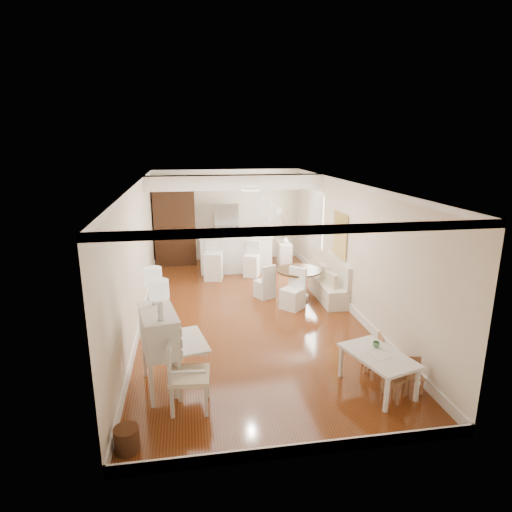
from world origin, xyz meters
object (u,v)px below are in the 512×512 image
object	(u,v)px
dining_table	(299,284)
wicker_basket	(127,439)
bar_stool_left	(213,258)
fridge	(238,233)
breakfast_counter	(236,254)
pantry_cabinet	(175,226)
kids_chair_b	(372,352)
slip_chair_far	(264,281)
gustavian_armchair	(190,374)
kids_table	(377,371)
kids_chair_a	(395,378)
kids_chair_c	(414,375)
sideboard	(284,255)
slip_chair_near	(293,289)
bar_stool_right	(252,259)
secretary_bureau	(160,351)

from	to	relation	value
dining_table	wicker_basket	bearing A→B (deg)	-125.61
bar_stool_left	fridge	size ratio (longest dim) A/B	0.65
breakfast_counter	pantry_cabinet	bearing A→B (deg)	147.57
wicker_basket	kids_chair_b	bearing A→B (deg)	19.60
slip_chair_far	bar_stool_left	bearing A→B (deg)	-83.07
wicker_basket	pantry_cabinet	size ratio (longest dim) A/B	0.13
fridge	breakfast_counter	bearing A→B (deg)	-100.78
dining_table	pantry_cabinet	xyz separation A→B (m)	(-2.91, 3.53, 0.79)
gustavian_armchair	breakfast_counter	size ratio (longest dim) A/B	0.50
gustavian_armchair	bar_stool_left	xyz separation A→B (m)	(0.70, 5.73, 0.07)
kids_table	slip_chair_far	xyz separation A→B (m)	(-0.98, 4.13, 0.12)
kids_chair_a	fridge	bearing A→B (deg)	171.24
kids_chair_c	sideboard	xyz separation A→B (m)	(-0.43, 6.74, 0.10)
slip_chair_far	sideboard	size ratio (longest dim) A/B	1.06
slip_chair_near	pantry_cabinet	distance (m)	4.92
kids_chair_b	bar_stool_left	size ratio (longest dim) A/B	0.53
kids_chair_c	bar_stool_right	distance (m)	6.16
slip_chair_near	sideboard	world-z (taller)	slip_chair_near
secretary_bureau	bar_stool_right	bearing A→B (deg)	56.21
secretary_bureau	kids_chair_a	size ratio (longest dim) A/B	2.26
bar_stool_left	secretary_bureau	bearing A→B (deg)	-90.25
gustavian_armchair	kids_chair_b	distance (m)	3.00
kids_chair_a	bar_stool_left	world-z (taller)	bar_stool_left
kids_chair_a	dining_table	world-z (taller)	dining_table
slip_chair_near	sideboard	bearing A→B (deg)	127.43
gustavian_armchair	sideboard	world-z (taller)	gustavian_armchair
kids_chair_b	sideboard	xyz separation A→B (m)	(-0.08, 6.05, 0.06)
gustavian_armchair	slip_chair_near	world-z (taller)	gustavian_armchair
kids_chair_b	fridge	xyz separation A→B (m)	(-1.36, 6.87, 0.59)
kids_table	sideboard	distance (m)	6.58
gustavian_armchair	kids_table	size ratio (longest dim) A/B	0.90
kids_chair_c	pantry_cabinet	size ratio (longest dim) A/B	0.23
kids_chair_c	fridge	size ratio (longest dim) A/B	0.29
wicker_basket	kids_chair_c	bearing A→B (deg)	8.76
kids_chair_a	kids_chair_b	bearing A→B (deg)	163.68
kids_chair_a	slip_chair_near	bearing A→B (deg)	171.52
secretary_bureau	dining_table	world-z (taller)	secretary_bureau
secretary_bureau	slip_chair_far	distance (m)	4.25
kids_chair_b	bar_stool_right	xyz separation A→B (m)	(-1.19, 5.26, 0.17)
kids_chair_c	bar_stool_left	size ratio (longest dim) A/B	0.45
slip_chair_near	breakfast_counter	world-z (taller)	breakfast_counter
pantry_cabinet	bar_stool_left	bearing A→B (deg)	-59.45
pantry_cabinet	kids_chair_a	bearing A→B (deg)	-66.66
slip_chair_far	bar_stool_left	size ratio (longest dim) A/B	0.70
bar_stool_left	pantry_cabinet	bearing A→B (deg)	132.55
kids_chair_a	bar_stool_left	size ratio (longest dim) A/B	0.47
sideboard	pantry_cabinet	bearing A→B (deg)	168.02
dining_table	sideboard	size ratio (longest dim) A/B	1.37
slip_chair_far	bar_stool_left	xyz separation A→B (m)	(-1.11, 1.57, 0.18)
wicker_basket	fridge	distance (m)	8.56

